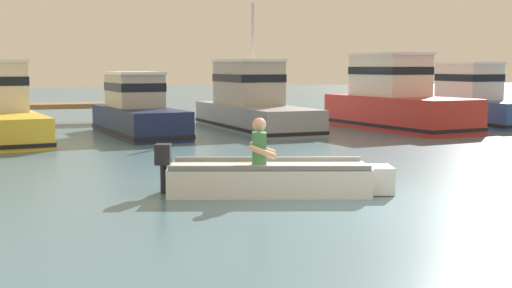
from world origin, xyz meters
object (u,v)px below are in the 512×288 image
(rowboat_with_person, at_px, (273,177))
(moored_boat_yellow, at_px, (0,110))
(moored_boat_red, at_px, (396,101))
(moored_boat_blue, at_px, (473,102))
(moored_boat_navy, at_px, (137,112))
(moored_boat_grey, at_px, (252,104))

(rowboat_with_person, relative_size, moored_boat_yellow, 0.54)
(moored_boat_yellow, distance_m, moored_boat_red, 11.80)
(moored_boat_yellow, relative_size, moored_boat_blue, 1.38)
(rowboat_with_person, xyz_separation_m, moored_boat_red, (7.63, 9.19, 0.64))
(rowboat_with_person, relative_size, moored_boat_navy, 0.73)
(moored_boat_navy, height_order, moored_boat_grey, moored_boat_grey)
(moored_boat_grey, bearing_deg, rowboat_with_person, -107.38)
(moored_boat_navy, relative_size, moored_boat_blue, 1.01)
(rowboat_with_person, xyz_separation_m, moored_boat_yellow, (-4.11, 10.33, 0.54))
(moored_boat_grey, bearing_deg, moored_boat_blue, -6.91)
(rowboat_with_person, distance_m, moored_boat_grey, 11.33)
(moored_boat_blue, bearing_deg, moored_boat_yellow, 178.28)
(moored_boat_grey, bearing_deg, moored_boat_yellow, -176.38)
(rowboat_with_person, distance_m, moored_boat_red, 11.96)
(rowboat_with_person, height_order, moored_boat_grey, moored_boat_grey)
(moored_boat_navy, distance_m, moored_boat_grey, 3.85)
(moored_boat_red, distance_m, moored_boat_blue, 3.49)
(moored_boat_grey, xyz_separation_m, moored_boat_blue, (7.67, -0.93, -0.03))
(rowboat_with_person, xyz_separation_m, moored_boat_navy, (-0.39, 10.01, 0.42))
(moored_boat_yellow, bearing_deg, rowboat_with_person, -68.28)
(moored_boat_navy, relative_size, moored_boat_grey, 0.78)
(moored_boat_grey, xyz_separation_m, moored_boat_red, (4.25, -1.61, 0.08))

